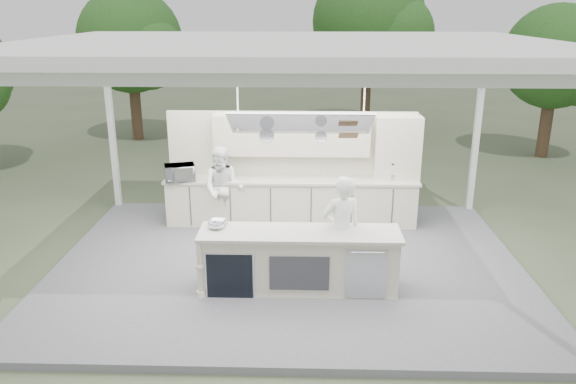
{
  "coord_description": "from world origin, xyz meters",
  "views": [
    {
      "loc": [
        0.26,
        -8.86,
        4.34
      ],
      "look_at": [
        -0.02,
        0.4,
        1.28
      ],
      "focal_mm": 35.0,
      "sensor_mm": 36.0,
      "label": 1
    }
  ],
  "objects_px": {
    "demo_island": "(298,260)",
    "head_chef": "(341,231)",
    "sous_chef": "(223,189)",
    "back_counter": "(291,201)"
  },
  "relations": [
    {
      "from": "demo_island",
      "to": "sous_chef",
      "type": "bearing_deg",
      "value": 121.42
    },
    {
      "from": "head_chef",
      "to": "sous_chef",
      "type": "distance_m",
      "value": 3.13
    },
    {
      "from": "head_chef",
      "to": "sous_chef",
      "type": "xyz_separation_m",
      "value": [
        -2.17,
        2.25,
        -0.06
      ]
    },
    {
      "from": "back_counter",
      "to": "sous_chef",
      "type": "relative_size",
      "value": 3.04
    },
    {
      "from": "demo_island",
      "to": "head_chef",
      "type": "bearing_deg",
      "value": 17.65
    },
    {
      "from": "back_counter",
      "to": "sous_chef",
      "type": "height_order",
      "value": "sous_chef"
    },
    {
      "from": "demo_island",
      "to": "sous_chef",
      "type": "height_order",
      "value": "sous_chef"
    },
    {
      "from": "sous_chef",
      "to": "head_chef",
      "type": "bearing_deg",
      "value": -41.52
    },
    {
      "from": "demo_island",
      "to": "back_counter",
      "type": "distance_m",
      "value": 2.82
    },
    {
      "from": "back_counter",
      "to": "sous_chef",
      "type": "bearing_deg",
      "value": -165.21
    }
  ]
}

